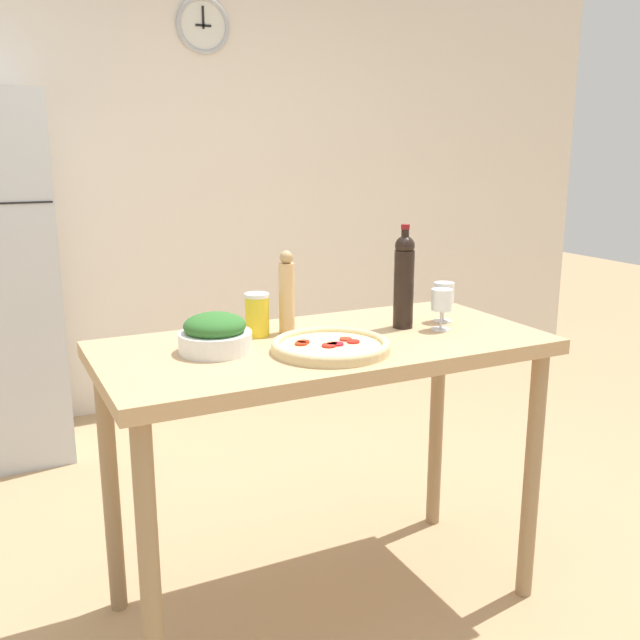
% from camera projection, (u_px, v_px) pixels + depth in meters
% --- Properties ---
extents(ground_plane, '(14.00, 14.00, 0.00)m').
position_uv_depth(ground_plane, '(324.00, 600.00, 2.49)').
color(ground_plane, tan).
extents(wall_back, '(6.40, 0.08, 2.60)m').
position_uv_depth(wall_back, '(153.00, 189.00, 4.12)').
color(wall_back, silver).
rests_on(wall_back, ground_plane).
extents(prep_counter, '(1.42, 0.68, 0.94)m').
position_uv_depth(prep_counter, '(325.00, 375.00, 2.29)').
color(prep_counter, tan).
rests_on(prep_counter, ground_plane).
extents(wine_bottle, '(0.07, 0.07, 0.35)m').
position_uv_depth(wine_bottle, '(404.00, 279.00, 2.39)').
color(wine_bottle, black).
rests_on(wine_bottle, prep_counter).
extents(wine_glass_near, '(0.07, 0.07, 0.14)m').
position_uv_depth(wine_glass_near, '(442.00, 302.00, 2.38)').
color(wine_glass_near, silver).
rests_on(wine_glass_near, prep_counter).
extents(wine_glass_far, '(0.07, 0.07, 0.14)m').
position_uv_depth(wine_glass_far, '(444.00, 294.00, 2.49)').
color(wine_glass_far, silver).
rests_on(wine_glass_far, prep_counter).
extents(pepper_mill, '(0.05, 0.05, 0.27)m').
position_uv_depth(pepper_mill, '(287.00, 294.00, 2.33)').
color(pepper_mill, tan).
rests_on(pepper_mill, prep_counter).
extents(salad_bowl, '(0.22, 0.22, 0.12)m').
position_uv_depth(salad_bowl, '(215.00, 334.00, 2.13)').
color(salad_bowl, white).
rests_on(salad_bowl, prep_counter).
extents(homemade_pizza, '(0.36, 0.36, 0.03)m').
position_uv_depth(homemade_pizza, '(331.00, 346.00, 2.14)').
color(homemade_pizza, '#DBC189').
rests_on(homemade_pizza, prep_counter).
extents(salt_canister, '(0.08, 0.08, 0.14)m').
position_uv_depth(salt_canister, '(257.00, 315.00, 2.31)').
color(salt_canister, yellow).
rests_on(salt_canister, prep_counter).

